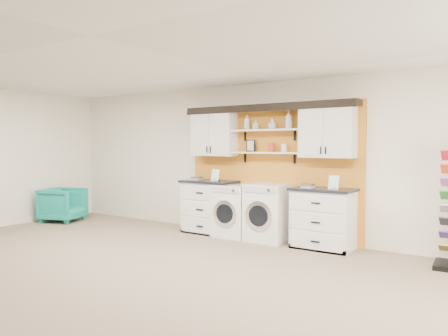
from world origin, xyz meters
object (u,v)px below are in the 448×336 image
Objects in this scene: dryer at (268,212)px; armchair at (63,205)px; base_cabinet_right at (323,218)px; base_cabinet_left at (210,207)px; washer at (235,210)px.

dryer is 1.23× the size of armchair.
dryer is (-1.00, -0.00, 0.01)m from base_cabinet_right.
base_cabinet_left is 3.47m from armchair.
dryer is at bearing -100.35° from armchair.
dryer is at bearing -0.00° from washer.
base_cabinet_right is at bearing 0.11° from washer.
washer is 0.68m from dryer.
armchair is (-3.37, -0.81, -0.13)m from base_cabinet_left.
base_cabinet_left is at bearing -96.73° from armchair.
armchair is (-3.95, -0.80, -0.11)m from washer.
base_cabinet_left reaches higher than dryer.
armchair is at bearing -170.15° from dryer.
washer is (-1.68, -0.00, -0.01)m from base_cabinet_right.
base_cabinet_right is 1.05× the size of washer.
base_cabinet_left is at bearing 179.85° from dryer.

